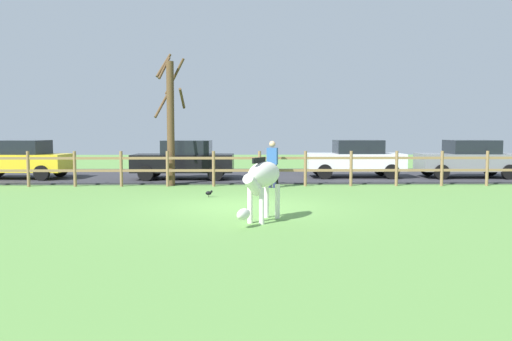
% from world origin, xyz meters
% --- Properties ---
extents(ground_plane, '(60.00, 60.00, 0.00)m').
position_xyz_m(ground_plane, '(0.00, 0.00, 0.00)').
color(ground_plane, '#5B8C42').
extents(parking_asphalt, '(28.00, 7.40, 0.05)m').
position_xyz_m(parking_asphalt, '(0.00, 9.30, 0.03)').
color(parking_asphalt, '#2D2D33').
rests_on(parking_asphalt, ground_plane).
extents(paddock_fence, '(21.55, 0.11, 1.27)m').
position_xyz_m(paddock_fence, '(-0.28, 5.00, 0.72)').
color(paddock_fence, olive).
rests_on(paddock_fence, ground_plane).
extents(bare_tree, '(1.11, 1.07, 4.82)m').
position_xyz_m(bare_tree, '(-2.68, 5.36, 2.45)').
color(bare_tree, '#513A23').
rests_on(bare_tree, ground_plane).
extents(zebra, '(1.15, 1.76, 1.41)m').
position_xyz_m(zebra, '(0.42, -2.23, 0.93)').
color(zebra, white).
rests_on(zebra, ground_plane).
extents(crow_on_grass, '(0.22, 0.10, 0.20)m').
position_xyz_m(crow_on_grass, '(-1.06, 1.97, 0.13)').
color(crow_on_grass, black).
rests_on(crow_on_grass, ground_plane).
extents(parked_car_black, '(4.03, 1.94, 1.56)m').
position_xyz_m(parked_car_black, '(-2.43, 7.33, 0.84)').
color(parked_car_black, black).
rests_on(parked_car_black, parking_asphalt).
extents(parked_car_grey, '(4.05, 1.97, 1.56)m').
position_xyz_m(parked_car_grey, '(9.30, 7.77, 0.84)').
color(parked_car_grey, slate).
rests_on(parked_car_grey, parking_asphalt).
extents(parked_car_white, '(4.01, 1.89, 1.56)m').
position_xyz_m(parked_car_white, '(4.62, 8.00, 0.84)').
color(parked_car_white, white).
rests_on(parked_car_white, parking_asphalt).
extents(parked_car_yellow, '(4.10, 2.09, 1.56)m').
position_xyz_m(parked_car_yellow, '(-9.18, 7.67, 0.84)').
color(parked_car_yellow, yellow).
rests_on(parked_car_yellow, parking_asphalt).
extents(visitor_near_fence, '(0.41, 0.31, 1.64)m').
position_xyz_m(visitor_near_fence, '(0.97, 4.50, 0.91)').
color(visitor_near_fence, '#232847').
rests_on(visitor_near_fence, ground_plane).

